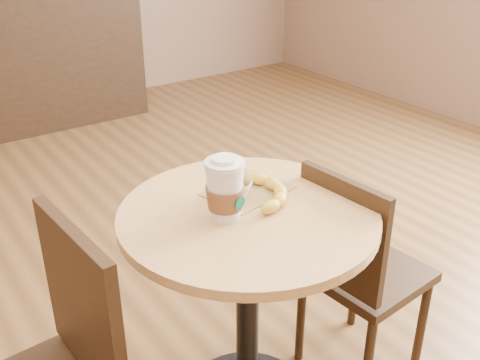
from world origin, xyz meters
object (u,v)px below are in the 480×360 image
(chair_right, at_px, (357,268))
(banana, at_px, (263,189))
(cafe_table, at_px, (248,271))
(muffin, at_px, (235,182))
(coffee_cup, at_px, (225,191))

(chair_right, distance_m, banana, 0.47)
(banana, bearing_deg, cafe_table, -133.00)
(cafe_table, distance_m, muffin, 0.27)
(muffin, distance_m, banana, 0.08)
(coffee_cup, bearing_deg, chair_right, -24.88)
(cafe_table, bearing_deg, chair_right, -11.10)
(cafe_table, height_order, coffee_cup, coffee_cup)
(chair_right, bearing_deg, coffee_cup, 75.10)
(banana, bearing_deg, chair_right, -5.33)
(cafe_table, distance_m, banana, 0.25)
(chair_right, xyz_separation_m, muffin, (-0.37, 0.17, 0.36))
(banana, bearing_deg, muffin, 166.26)
(cafe_table, relative_size, coffee_cup, 4.16)
(muffin, bearing_deg, coffee_cup, -136.98)
(coffee_cup, distance_m, muffin, 0.13)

